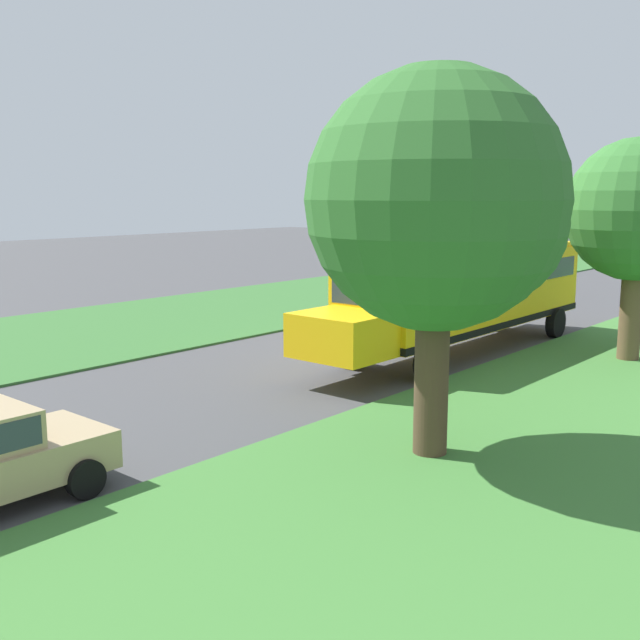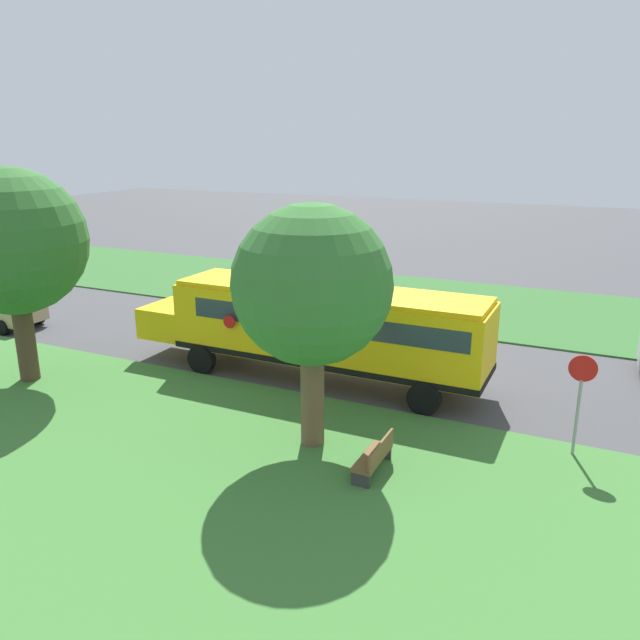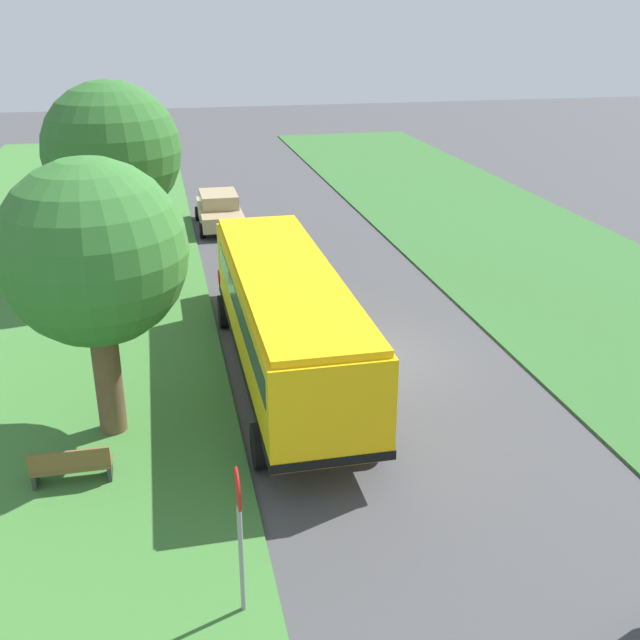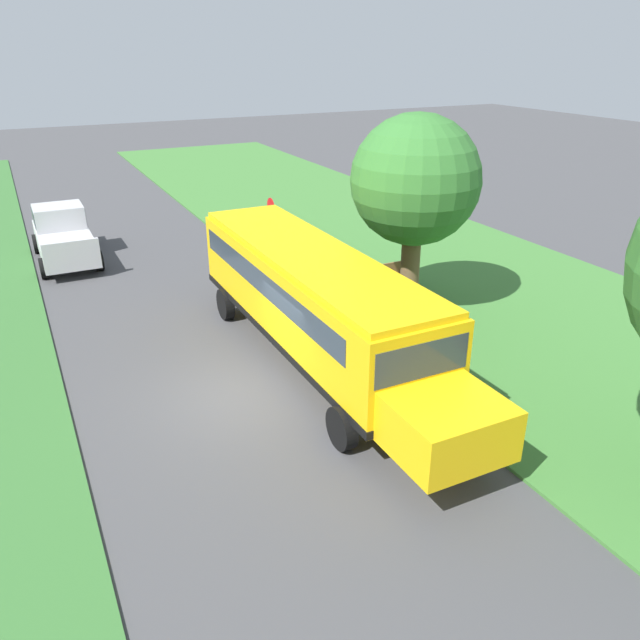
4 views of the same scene
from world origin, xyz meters
name	(u,v)px [view 3 (image 3 of 4)]	position (x,y,z in m)	size (l,w,h in m)	color
ground_plane	(368,358)	(0.00, 0.00, 0.00)	(120.00, 120.00, 0.00)	#424244
school_bus	(284,311)	(-2.49, -0.76, 1.92)	(2.84, 12.42, 3.16)	yellow
car_tan_nearest	(219,208)	(-2.80, 14.67, 0.88)	(2.02, 4.40, 1.56)	tan
oak_tree_beside_bus	(93,248)	(-6.85, -2.52, 4.44)	(4.02, 4.02, 6.37)	brown
oak_tree_roadside_mid	(108,155)	(-6.96, 7.80, 4.59)	(4.63, 4.63, 7.02)	#4C3826
stop_sign	(240,525)	(-4.60, -8.88, 1.74)	(0.08, 0.68, 2.74)	gray
park_bench	(71,466)	(-7.60, -4.63, 0.47)	(1.60, 0.51, 0.92)	brown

